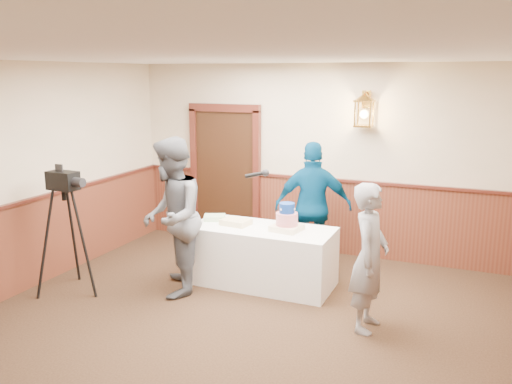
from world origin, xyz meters
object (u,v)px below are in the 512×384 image
sheet_cake_yellow (236,222)px  tv_camera_rig (67,239)px  baker (370,258)px  display_table (262,256)px  assistant_p (313,207)px  sheet_cake_green (215,218)px  tiered_cake (287,220)px  interviewer (172,217)px

sheet_cake_yellow → tv_camera_rig: bearing=-146.2°
baker → tv_camera_rig: size_ratio=1.04×
display_table → assistant_p: assistant_p is taller
display_table → sheet_cake_green: 0.83m
assistant_p → tiered_cake: bearing=65.0°
tiered_cake → tv_camera_rig: size_ratio=0.25×
sheet_cake_green → assistant_p: assistant_p is taller
sheet_cake_green → tiered_cake: bearing=-4.8°
sheet_cake_green → tv_camera_rig: size_ratio=0.18×
interviewer → baker: interviewer is taller
sheet_cake_green → interviewer: size_ratio=0.14×
sheet_cake_green → tv_camera_rig: 1.86m
interviewer → baker: (2.39, -0.03, -0.18)m
interviewer → display_table: bearing=102.1°
tiered_cake → tv_camera_rig: tv_camera_rig is taller
tv_camera_rig → tiered_cake: bearing=28.9°
display_table → tv_camera_rig: tv_camera_rig is taller
display_table → interviewer: size_ratio=0.94×
sheet_cake_green → baker: 2.36m
baker → sheet_cake_green: bearing=71.8°
assistant_p → tv_camera_rig: (-2.51, -1.94, -0.20)m
display_table → tv_camera_rig: bearing=-150.9°
tiered_cake → interviewer: 1.40m
interviewer → tv_camera_rig: 1.31m
display_table → tv_camera_rig: (-2.09, -1.16, 0.31)m
sheet_cake_yellow → tv_camera_rig: size_ratio=0.23×
display_table → baker: size_ratio=1.14×
display_table → sheet_cake_yellow: sheet_cake_yellow is taller
assistant_p → display_table: bearing=43.7°
display_table → sheet_cake_yellow: size_ratio=5.14×
baker → tv_camera_rig: 3.61m
tiered_cake → assistant_p: size_ratio=0.22×
tiered_cake → tv_camera_rig: bearing=-154.2°
assistant_p → baker: bearing=107.9°
tiered_cake → sheet_cake_green: (-1.05, 0.09, -0.10)m
tiered_cake → assistant_p: 0.78m
sheet_cake_yellow → baker: 1.99m
sheet_cake_yellow → interviewer: 0.88m
sheet_cake_yellow → tv_camera_rig: tv_camera_rig is taller
sheet_cake_yellow → display_table: bearing=0.6°
tiered_cake → tv_camera_rig: (-2.41, -1.16, -0.21)m
sheet_cake_green → assistant_p: size_ratio=0.16×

